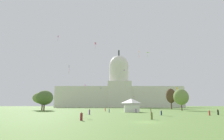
# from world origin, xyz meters

# --- Properties ---
(ground_plane) EXTENTS (800.00, 800.00, 0.00)m
(ground_plane) POSITION_xyz_m (0.00, 0.00, 0.00)
(ground_plane) COLOR olive
(capitol_building) EXTENTS (144.39, 26.11, 68.77)m
(capitol_building) POSITION_xyz_m (3.83, 177.90, 18.30)
(capitol_building) COLOR silver
(capitol_building) RESTS_ON ground_plane
(event_tent) EXTENTS (6.48, 7.36, 5.61)m
(event_tent) POSITION_xyz_m (2.54, 44.74, 2.80)
(event_tent) COLOR white
(event_tent) RESTS_ON ground_plane
(tree_west_far) EXTENTS (11.37, 11.26, 10.26)m
(tree_west_far) POSITION_xyz_m (-39.82, 59.96, 6.56)
(tree_west_far) COLOR #4C3823
(tree_west_far) RESTS_ON ground_plane
(tree_east_near) EXTENTS (7.37, 6.84, 14.14)m
(tree_east_near) POSITION_xyz_m (35.46, 91.90, 9.13)
(tree_east_near) COLOR #4C3823
(tree_east_near) RESTS_ON ground_plane
(tree_east_mid) EXTENTS (9.15, 8.94, 11.12)m
(tree_east_mid) POSITION_xyz_m (30.25, 60.78, 7.02)
(tree_east_mid) COLOR brown
(tree_east_mid) RESTS_ON ground_plane
(tree_west_near) EXTENTS (11.81, 11.05, 10.37)m
(tree_west_near) POSITION_xyz_m (-45.42, 72.23, 6.93)
(tree_west_near) COLOR #42301E
(tree_west_near) RESTS_ON ground_plane
(person_olive_deep_crowd) EXTENTS (0.38, 0.38, 1.78)m
(person_olive_deep_crowd) POSITION_xyz_m (10.23, 42.34, 0.83)
(person_olive_deep_crowd) COLOR olive
(person_olive_deep_crowd) RESTS_ON ground_plane
(person_red_front_center) EXTENTS (0.46, 0.46, 1.72)m
(person_red_front_center) POSITION_xyz_m (-8.73, 53.90, 0.80)
(person_red_front_center) COLOR red
(person_red_front_center) RESTS_ON ground_plane
(person_navy_edge_west) EXTENTS (0.47, 0.47, 1.52)m
(person_navy_edge_west) POSITION_xyz_m (8.51, 20.99, 0.69)
(person_navy_edge_west) COLOR navy
(person_navy_edge_west) RESTS_ON ground_plane
(person_red_lawn_far_right) EXTENTS (0.48, 0.48, 1.51)m
(person_red_lawn_far_right) POSITION_xyz_m (21.88, 19.74, 0.68)
(person_red_lawn_far_right) COLOR red
(person_red_lawn_far_right) RESTS_ON ground_plane
(person_olive_mid_right) EXTENTS (0.55, 0.55, 1.65)m
(person_olive_mid_right) POSITION_xyz_m (2.23, 5.70, 0.75)
(person_olive_mid_right) COLOR olive
(person_olive_mid_right) RESTS_ON ground_plane
(person_denim_front_left) EXTENTS (0.45, 0.45, 1.65)m
(person_denim_front_left) POSITION_xyz_m (-6.79, 40.03, 0.77)
(person_denim_front_left) COLOR #3D5684
(person_denim_front_left) RESTS_ON ground_plane
(person_purple_near_tree_east) EXTENTS (0.47, 0.47, 1.74)m
(person_purple_near_tree_east) POSITION_xyz_m (3.40, 37.02, 0.81)
(person_purple_near_tree_east) COLOR #703D93
(person_purple_near_tree_east) RESTS_ON ground_plane
(person_maroon_aisle_center) EXTENTS (0.64, 0.64, 1.62)m
(person_maroon_aisle_center) POSITION_xyz_m (-11.86, 3.33, 0.73)
(person_maroon_aisle_center) COLOR maroon
(person_maroon_aisle_center) RESTS_ON ground_plane
(person_purple_mid_center) EXTENTS (0.45, 0.45, 1.71)m
(person_purple_mid_center) POSITION_xyz_m (-12.68, 23.76, 0.78)
(person_purple_mid_center) COLOR #703D93
(person_purple_mid_center) RESTS_ON ground_plane
(person_black_lawn_far_left) EXTENTS (0.58, 0.58, 1.70)m
(person_black_lawn_far_left) POSITION_xyz_m (25.95, 22.43, 0.77)
(person_black_lawn_far_left) COLOR black
(person_black_lawn_far_left) RESTS_ON ground_plane
(kite_magenta_high) EXTENTS (0.38, 0.93, 3.29)m
(kite_magenta_high) POSITION_xyz_m (-35.94, 63.26, 40.68)
(kite_magenta_high) COLOR #D1339E
(kite_violet_mid) EXTENTS (0.82, 0.85, 2.34)m
(kite_violet_mid) POSITION_xyz_m (3.86, 97.92, 28.27)
(kite_violet_mid) COLOR purple
(kite_gold_low) EXTENTS (1.05, 0.72, 3.09)m
(kite_gold_low) POSITION_xyz_m (29.41, 63.61, 11.49)
(kite_gold_low) COLOR gold
(kite_green_low) EXTENTS (1.44, 1.54, 0.23)m
(kite_green_low) POSITION_xyz_m (8.09, 125.13, 13.85)
(kite_green_low) COLOR green
(kite_pink_high) EXTENTS (1.25, 0.23, 4.76)m
(kite_pink_high) POSITION_xyz_m (-15.57, 72.15, 39.65)
(kite_pink_high) COLOR pink
(kite_red_low) EXTENTS (1.14, 1.22, 0.32)m
(kite_red_low) POSITION_xyz_m (21.48, 113.20, 12.11)
(kite_red_low) COLOR red
(kite_orange_mid) EXTENTS (0.59, 0.97, 4.17)m
(kite_orange_mid) POSITION_xyz_m (9.36, 62.23, 31.30)
(kite_orange_mid) COLOR orange
(kite_black_mid) EXTENTS (0.46, 0.78, 4.75)m
(kite_black_mid) POSITION_xyz_m (-27.19, 55.70, 21.47)
(kite_black_mid) COLOR black
(kite_blue_low) EXTENTS (1.86, 1.62, 0.36)m
(kite_blue_low) POSITION_xyz_m (-15.19, 125.87, 17.38)
(kite_blue_low) COLOR blue
(kite_white_low) EXTENTS (1.59, 0.78, 3.76)m
(kite_white_low) POSITION_xyz_m (-6.89, 109.48, 13.20)
(kite_white_low) COLOR white
(kite_lime_mid) EXTENTS (1.37, 1.36, 2.44)m
(kite_lime_mid) POSITION_xyz_m (13.05, 58.47, 29.31)
(kite_lime_mid) COLOR #8CD133
(kite_magenta_mid) EXTENTS (0.90, 0.91, 3.63)m
(kite_magenta_mid) POSITION_xyz_m (-29.44, 130.28, 20.54)
(kite_magenta_mid) COLOR #D1339E
(kite_violet_low) EXTENTS (1.65, 1.25, 0.25)m
(kite_violet_low) POSITION_xyz_m (10.46, 98.11, 8.81)
(kite_violet_low) COLOR purple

